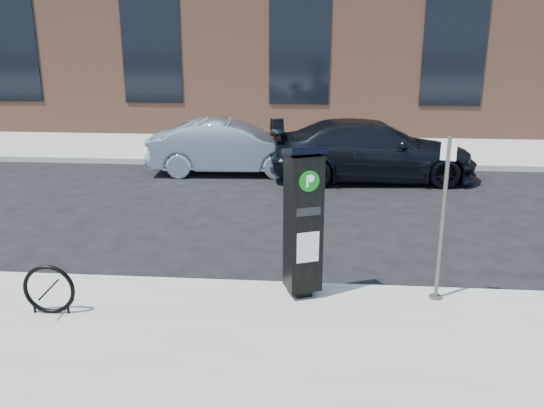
# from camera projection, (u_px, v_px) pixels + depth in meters

# --- Properties ---
(ground) EXTENTS (120.00, 120.00, 0.00)m
(ground) POSITION_uv_depth(u_px,v_px,m) (265.00, 292.00, 8.45)
(ground) COLOR black
(ground) RESTS_ON ground
(sidewalk_far) EXTENTS (60.00, 12.00, 0.15)m
(sidewalk_far) POSITION_uv_depth(u_px,v_px,m) (300.00, 129.00, 21.77)
(sidewalk_far) COLOR gray
(sidewalk_far) RESTS_ON ground
(curb_near) EXTENTS (60.00, 0.12, 0.16)m
(curb_near) POSITION_uv_depth(u_px,v_px,m) (264.00, 288.00, 8.41)
(curb_near) COLOR #9E9B93
(curb_near) RESTS_ON ground
(curb_far) EXTENTS (60.00, 0.12, 0.16)m
(curb_far) POSITION_uv_depth(u_px,v_px,m) (292.00, 164.00, 16.08)
(curb_far) COLOR #9E9B93
(curb_far) RESTS_ON ground
(building) EXTENTS (28.00, 10.05, 8.25)m
(building) POSITION_uv_depth(u_px,v_px,m) (305.00, 17.00, 23.44)
(building) COLOR brown
(building) RESTS_ON ground
(parking_kiosk) EXTENTS (0.61, 0.58, 2.13)m
(parking_kiosk) POSITION_uv_depth(u_px,v_px,m) (303.00, 220.00, 7.71)
(parking_kiosk) COLOR black
(parking_kiosk) RESTS_ON sidewalk_near
(sign_pole) EXTENTS (0.19, 0.18, 2.25)m
(sign_pole) POSITION_uv_depth(u_px,v_px,m) (442.00, 221.00, 7.60)
(sign_pole) COLOR #504C47
(sign_pole) RESTS_ON sidewalk_near
(bike_rack) EXTENTS (0.68, 0.08, 0.68)m
(bike_rack) POSITION_uv_depth(u_px,v_px,m) (49.00, 290.00, 7.41)
(bike_rack) COLOR black
(bike_rack) RESTS_ON sidewalk_near
(car_silver) EXTENTS (4.34, 1.75, 1.40)m
(car_silver) POSITION_uv_depth(u_px,v_px,m) (231.00, 147.00, 15.24)
(car_silver) COLOR #9BB0C5
(car_silver) RESTS_ON ground
(car_dark) EXTENTS (5.33, 2.50, 1.50)m
(car_dark) POSITION_uv_depth(u_px,v_px,m) (372.00, 150.00, 14.57)
(car_dark) COLOR black
(car_dark) RESTS_ON ground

